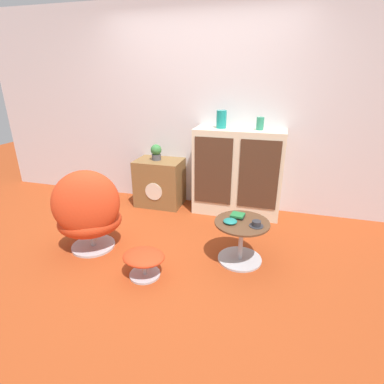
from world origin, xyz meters
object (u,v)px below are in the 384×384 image
coffee_table (241,239)px  sideboard (237,173)px  vase_inner_left (260,124)px  tv_console (160,182)px  book_stack (238,216)px  egg_chair (88,213)px  vase_leftmost (221,119)px  potted_plant (156,152)px  teacup (256,224)px  bowl (230,221)px  ottoman (144,259)px

coffee_table → sideboard: bearing=100.5°
vase_inner_left → sideboard: bearing=-179.0°
tv_console → book_stack: size_ratio=4.54×
sideboard → egg_chair: (-1.31, -1.35, -0.13)m
vase_leftmost → book_stack: vase_leftmost is taller
potted_plant → teacup: size_ratio=1.60×
book_stack → tv_console: bearing=140.7°
sideboard → vase_inner_left: (0.23, 0.00, 0.63)m
egg_chair → bowl: 1.42m
egg_chair → teacup: (1.65, 0.19, 0.02)m
vase_inner_left → book_stack: bearing=-94.6°
egg_chair → teacup: size_ratio=6.82×
vase_inner_left → egg_chair: bearing=-138.9°
vase_leftmost → teacup: size_ratio=1.61×
teacup → bowl: 0.24m
teacup → egg_chair: bearing=-173.4°
potted_plant → bowl: (1.20, -1.14, -0.31)m
sideboard → coffee_table: (0.21, -1.11, -0.32)m
ottoman → bowl: bearing=32.1°
coffee_table → teacup: (0.14, -0.05, 0.21)m
coffee_table → book_stack: book_stack is taller
vase_leftmost → book_stack: 1.34m
egg_chair → vase_inner_left: size_ratio=6.01×
egg_chair → book_stack: size_ratio=6.39×
egg_chair → bowl: (1.41, 0.19, 0.01)m
tv_console → vase_leftmost: size_ratio=3.01×
ottoman → book_stack: size_ratio=2.73×
sideboard → vase_inner_left: vase_inner_left is taller
vase_leftmost → egg_chair: bearing=-128.6°
coffee_table → vase_inner_left: size_ratio=3.49×
sideboard → potted_plant: bearing=-179.1°
egg_chair → sideboard: bearing=45.7°
sideboard → vase_inner_left: size_ratio=7.37×
egg_chair → ottoman: (0.71, -0.25, -0.25)m
egg_chair → bowl: size_ratio=6.94×
egg_chair → bowl: egg_chair is taller
vase_leftmost → teacup: 1.51m
sideboard → bowl: sideboard is taller
potted_plant → teacup: bearing=-38.1°
tv_console → coffee_table: bearing=-40.4°
vase_leftmost → teacup: vase_leftmost is taller
tv_console → ottoman: 1.65m
sideboard → tv_console: sideboard is taller
ottoman → coffee_table: size_ratio=0.74×
egg_chair → teacup: bearing=6.6°
ottoman → book_stack: (0.75, 0.58, 0.27)m
vase_inner_left → ottoman: bearing=-117.6°
egg_chair → coffee_table: egg_chair is taller
ottoman → coffee_table: coffee_table is taller
coffee_table → egg_chair: bearing=-171.0°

